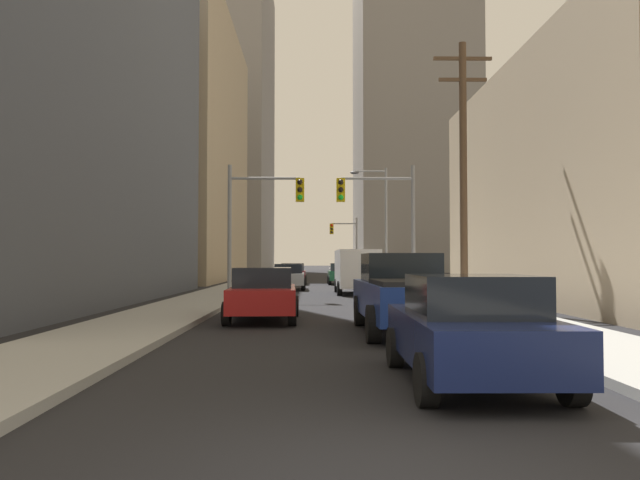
{
  "coord_description": "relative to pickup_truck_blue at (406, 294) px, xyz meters",
  "views": [
    {
      "loc": [
        -0.49,
        -4.52,
        1.72
      ],
      "look_at": [
        0.0,
        27.79,
        2.79
      ],
      "focal_mm": 34.64,
      "sensor_mm": 36.0,
      "label": 1
    }
  ],
  "objects": [
    {
      "name": "utility_pole_right",
      "position": [
        3.43,
        8.1,
        4.29
      ],
      "size": [
        2.2,
        0.28,
        9.89
      ],
      "color": "brown",
      "rests_on": "ground"
    },
    {
      "name": "sedan_red",
      "position": [
        -3.61,
        2.89,
        -0.16
      ],
      "size": [
        1.95,
        4.25,
        1.52
      ],
      "color": "maroon",
      "rests_on": "ground"
    },
    {
      "name": "sidewalk_right",
      "position": [
        3.15,
        39.83,
        -0.86
      ],
      "size": [
        2.82,
        160.0,
        0.15
      ],
      "primitive_type": "cube",
      "color": "#9E9E99",
      "rests_on": "ground"
    },
    {
      "name": "pickup_truck_blue",
      "position": [
        0.0,
        0.0,
        0.0
      ],
      "size": [
        2.2,
        5.45,
        1.9
      ],
      "color": "navy",
      "rests_on": "ground"
    },
    {
      "name": "building_left_mid_office",
      "position": [
        -17.12,
        38.88,
        10.39
      ],
      "size": [
        16.01,
        25.71,
        22.64
      ],
      "primitive_type": "cube",
      "color": "tan",
      "rests_on": "ground"
    },
    {
      "name": "building_left_far_tower",
      "position": [
        -21.28,
        76.68,
        21.74
      ],
      "size": [
        25.61,
        27.77,
        45.35
      ],
      "primitive_type": "cube",
      "color": "gray",
      "rests_on": "ground"
    },
    {
      "name": "traffic_signal_near_left",
      "position": [
        -4.44,
        12.82,
        3.09
      ],
      "size": [
        3.42,
        0.44,
        6.0
      ],
      "color": "gray",
      "rests_on": "ground"
    },
    {
      "name": "sedan_maroon",
      "position": [
        -3.54,
        29.95,
        -0.16
      ],
      "size": [
        1.95,
        4.22,
        1.52
      ],
      "color": "maroon",
      "rests_on": "ground"
    },
    {
      "name": "street_lamp_right",
      "position": [
        2.08,
        23.58,
        3.6
      ],
      "size": [
        2.32,
        0.32,
        7.5
      ],
      "color": "gray",
      "rests_on": "ground"
    },
    {
      "name": "building_right_far_highrise",
      "position": [
        13.72,
        81.28,
        22.75
      ],
      "size": [
        17.27,
        21.11,
        47.37
      ],
      "primitive_type": "cube",
      "color": "gray",
      "rests_on": "ground"
    },
    {
      "name": "sedan_navy",
      "position": [
        -0.04,
        -6.1,
        -0.16
      ],
      "size": [
        1.95,
        4.22,
        1.52
      ],
      "color": "#141E4C",
      "rests_on": "ground"
    },
    {
      "name": "sidewalk_left",
      "position": [
        -6.69,
        39.83,
        -0.86
      ],
      "size": [
        2.82,
        160.0,
        0.15
      ],
      "primitive_type": "cube",
      "color": "#9E9E99",
      "rests_on": "ground"
    },
    {
      "name": "cargo_van_white",
      "position": [
        0.11,
        17.15,
        0.35
      ],
      "size": [
        2.16,
        5.24,
        2.26
      ],
      "color": "white",
      "rests_on": "ground"
    },
    {
      "name": "traffic_signal_near_right",
      "position": [
        0.85,
        12.82,
        3.1
      ],
      "size": [
        3.54,
        0.44,
        6.0
      ],
      "color": "gray",
      "rests_on": "ground"
    },
    {
      "name": "traffic_signal_far_right",
      "position": [
        1.19,
        46.75,
        3.06
      ],
      "size": [
        2.79,
        0.44,
        6.0
      ],
      "color": "gray",
      "rests_on": "ground"
    },
    {
      "name": "sedan_silver",
      "position": [
        -3.55,
        21.66,
        -0.16
      ],
      "size": [
        1.95,
        4.21,
        1.52
      ],
      "color": "#B7BABF",
      "rests_on": "ground"
    },
    {
      "name": "sedan_green",
      "position": [
        -0.06,
        29.75,
        -0.16
      ],
      "size": [
        1.95,
        4.21,
        1.52
      ],
      "color": "#195938",
      "rests_on": "ground"
    }
  ]
}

